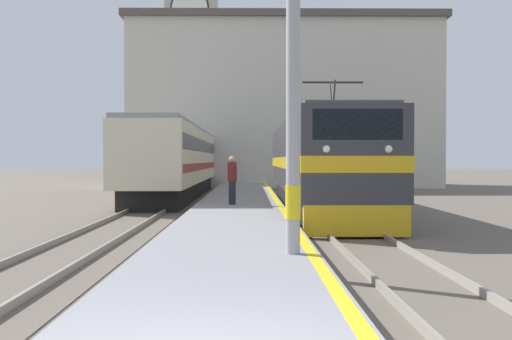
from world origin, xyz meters
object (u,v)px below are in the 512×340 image
object	(u,v)px
locomotive_train	(317,164)
catenary_mast	(297,20)
passenger_train	(197,160)
clock_tower	(192,49)
person_on_platform	(232,179)

from	to	relation	value
locomotive_train	catenary_mast	distance (m)	14.49
locomotive_train	catenary_mast	world-z (taller)	catenary_mast
passenger_train	catenary_mast	bearing A→B (deg)	-82.12
locomotive_train	clock_tower	distance (m)	38.55
passenger_train	clock_tower	world-z (taller)	clock_tower
locomotive_train	passenger_train	size ratio (longest dim) A/B	0.41
catenary_mast	person_on_platform	distance (m)	11.97
catenary_mast	clock_tower	xyz separation A→B (m)	(-6.61, 49.97, 8.71)
passenger_train	clock_tower	xyz separation A→B (m)	(-1.79, 15.16, 11.14)
locomotive_train	passenger_train	bearing A→B (deg)	108.07
clock_tower	catenary_mast	bearing A→B (deg)	-82.47
catenary_mast	person_on_platform	world-z (taller)	catenary_mast
passenger_train	clock_tower	bearing A→B (deg)	96.72
clock_tower	person_on_platform	bearing A→B (deg)	-82.40
catenary_mast	person_on_platform	xyz separation A→B (m)	(-1.47, 11.46, -3.13)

